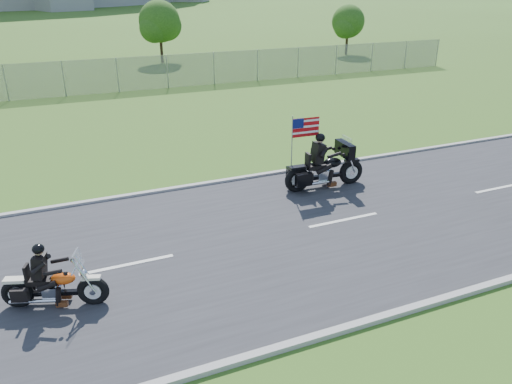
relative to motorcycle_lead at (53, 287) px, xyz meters
name	(u,v)px	position (x,y,z in m)	size (l,w,h in m)	color
ground	(208,250)	(3.64, 0.99, -0.47)	(420.00, 420.00, 0.00)	#385019
road	(208,249)	(3.64, 0.99, -0.45)	(120.00, 8.00, 0.04)	#28282B
curb_north	(168,190)	(3.64, 5.04, -0.42)	(120.00, 0.18, 0.12)	#9E9B93
curb_south	(277,349)	(3.64, -3.06, -0.42)	(120.00, 0.18, 0.12)	#9E9B93
fence	(6,83)	(-1.36, 20.99, 0.53)	(60.00, 0.03, 2.00)	gray
tree_fence_near	(160,24)	(9.69, 31.02, 2.50)	(3.52, 3.28, 4.75)	#382316
tree_fence_far	(348,23)	(25.68, 29.02, 2.17)	(3.08, 2.87, 4.20)	#382316
motorcycle_lead	(53,287)	(0.00, 0.00, 0.00)	(2.12, 1.01, 1.48)	black
motorcycle_follow	(325,170)	(8.36, 3.32, 0.17)	(2.80, 0.92, 2.33)	black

